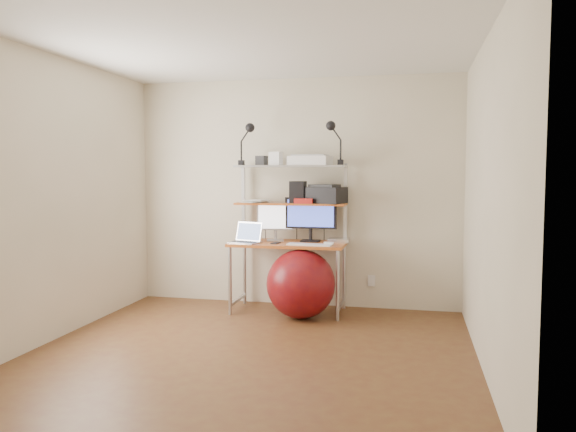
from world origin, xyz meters
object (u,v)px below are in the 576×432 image
Objects in this scene: monitor_black at (311,215)px; laptop at (247,238)px; printer at (325,194)px; exercise_ball at (301,284)px; monitor_silver at (276,219)px.

laptop is (-0.63, -0.26, -0.23)m from monitor_black.
printer reaches higher than exercise_ball.
monitor_black is 0.27m from printer.
exercise_ball is (-0.03, -0.37, -0.67)m from monitor_black.
monitor_black is 0.76m from exercise_ball.
monitor_silver is at bearing 135.35° from exercise_ball.
laptop is 0.52× the size of exercise_ball.
printer is (0.78, 0.25, 0.46)m from laptop.
monitor_silver is 0.92× the size of printer.
monitor_black is 0.79× the size of exercise_ball.
monitor_black reaches higher than exercise_ball.
exercise_ball is at bearing 7.22° from laptop.
printer is 0.98m from exercise_ball.
monitor_silver is 0.64× the size of exercise_ball.
printer is (0.15, -0.01, 0.23)m from monitor_black.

